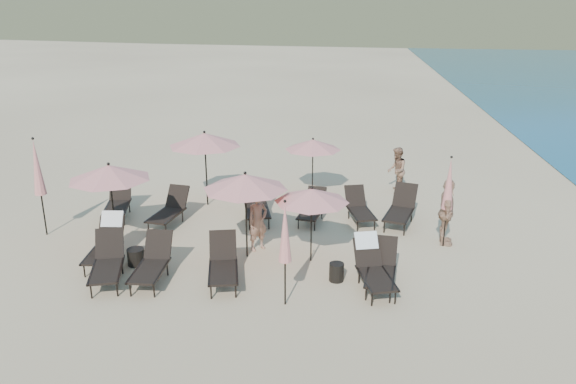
# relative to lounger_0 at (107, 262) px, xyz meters

# --- Properties ---
(ground) EXTENTS (800.00, 800.00, 0.00)m
(ground) POSITION_rel_lounger_0_xyz_m (3.87, 0.26, -0.48)
(ground) COLOR #D6BA8C
(ground) RESTS_ON ground
(lounger_0) EXTENTS (1.15, 1.92, 1.03)m
(lounger_0) POSITION_rel_lounger_0_xyz_m (0.00, 0.00, 0.00)
(lounger_0) COLOR black
(lounger_0) RESTS_ON ground
(lounger_1) EXTENTS (0.80, 1.84, 1.11)m
(lounger_1) POSITION_rel_lounger_0_xyz_m (-0.46, 1.01, 0.05)
(lounger_1) COLOR black
(lounger_1) RESTS_ON ground
(lounger_2) EXTENTS (0.71, 1.76, 1.00)m
(lounger_2) POSITION_rel_lounger_0_xyz_m (1.05, 0.11, -0.02)
(lounger_2) COLOR black
(lounger_2) RESTS_ON ground
(lounger_3) EXTENTS (1.02, 1.86, 1.01)m
(lounger_3) POSITION_rel_lounger_0_xyz_m (2.74, 0.24, -0.01)
(lounger_3) COLOR black
(lounger_3) RESTS_ON ground
(lounger_4) EXTENTS (0.85, 1.75, 0.97)m
(lounger_4) POSITION_rel_lounger_0_xyz_m (6.45, 0.43, -0.03)
(lounger_4) COLOR black
(lounger_4) RESTS_ON ground
(lounger_5) EXTENTS (1.05, 1.85, 1.09)m
(lounger_5) POSITION_rel_lounger_0_xyz_m (6.24, 0.37, 0.04)
(lounger_5) COLOR black
(lounger_5) RESTS_ON ground
(lounger_6) EXTENTS (1.05, 1.88, 1.02)m
(lounger_6) POSITION_rel_lounger_0_xyz_m (-1.42, 4.14, -0.01)
(lounger_6) COLOR black
(lounger_6) RESTS_ON ground
(lounger_7) EXTENTS (0.94, 1.83, 1.01)m
(lounger_7) POSITION_rel_lounger_0_xyz_m (0.37, 3.64, -0.01)
(lounger_7) COLOR black
(lounger_7) RESTS_ON ground
(lounger_8) EXTENTS (1.11, 1.92, 1.04)m
(lounger_8) POSITION_rel_lounger_0_xyz_m (2.89, 4.30, 0.00)
(lounger_8) COLOR black
(lounger_8) RESTS_ON ground
(lounger_9) EXTENTS (0.85, 1.64, 0.90)m
(lounger_9) POSITION_rel_lounger_0_xyz_m (4.59, 4.33, -0.06)
(lounger_9) COLOR black
(lounger_9) RESTS_ON ground
(lounger_10) EXTENTS (1.01, 1.74, 0.94)m
(lounger_10) POSITION_rel_lounger_0_xyz_m (6.00, 4.46, -0.04)
(lounger_10) COLOR black
(lounger_10) RESTS_ON ground
(lounger_11) EXTENTS (1.18, 1.96, 1.06)m
(lounger_11) POSITION_rel_lounger_0_xyz_m (7.22, 4.39, 0.01)
(lounger_11) COLOR black
(lounger_11) RESTS_ON ground
(umbrella_open_0) EXTENTS (2.17, 2.17, 2.33)m
(umbrella_open_0) POSITION_rel_lounger_0_xyz_m (-0.65, 2.04, 1.58)
(umbrella_open_0) COLOR black
(umbrella_open_0) RESTS_ON ground
(umbrella_open_1) EXTENTS (2.16, 2.16, 2.32)m
(umbrella_open_1) POSITION_rel_lounger_0_xyz_m (3.06, 1.65, 1.57)
(umbrella_open_1) COLOR black
(umbrella_open_1) RESTS_ON ground
(umbrella_open_2) EXTENTS (1.87, 1.87, 2.02)m
(umbrella_open_2) POSITION_rel_lounger_0_xyz_m (4.73, 1.56, 1.30)
(umbrella_open_2) COLOR black
(umbrella_open_2) RESTS_ON ground
(umbrella_open_3) EXTENTS (2.30, 2.30, 2.48)m
(umbrella_open_3) POSITION_rel_lounger_0_xyz_m (1.08, 5.43, 1.70)
(umbrella_open_3) COLOR black
(umbrella_open_3) RESTS_ON ground
(umbrella_open_4) EXTENTS (1.89, 1.89, 2.04)m
(umbrella_open_4) POSITION_rel_lounger_0_xyz_m (4.44, 6.70, 1.32)
(umbrella_open_4) COLOR black
(umbrella_open_4) RESTS_ON ground
(umbrella_closed_0) EXTENTS (0.29, 0.29, 2.45)m
(umbrella_closed_0) POSITION_rel_lounger_0_xyz_m (4.32, -0.69, 1.22)
(umbrella_closed_0) COLOR black
(umbrella_closed_0) RESTS_ON ground
(umbrella_closed_1) EXTENTS (0.30, 0.30, 2.55)m
(umbrella_closed_1) POSITION_rel_lounger_0_xyz_m (8.26, 2.86, 1.29)
(umbrella_closed_1) COLOR black
(umbrella_closed_1) RESTS_ON ground
(umbrella_closed_2) EXTENTS (0.33, 0.33, 2.86)m
(umbrella_closed_2) POSITION_rel_lounger_0_xyz_m (-2.91, 2.48, 1.50)
(umbrella_closed_2) COLOR black
(umbrella_closed_2) RESTS_ON ground
(side_table_0) EXTENTS (0.43, 0.43, 0.43)m
(side_table_0) POSITION_rel_lounger_0_xyz_m (0.35, 0.87, -0.27)
(side_table_0) COLOR black
(side_table_0) RESTS_ON ground
(side_table_1) EXTENTS (0.35, 0.35, 0.45)m
(side_table_1) POSITION_rel_lounger_0_xyz_m (5.41, 0.54, -0.26)
(side_table_1) COLOR black
(side_table_1) RESTS_ON ground
(beachgoer_a) EXTENTS (0.70, 0.68, 1.61)m
(beachgoer_a) POSITION_rel_lounger_0_xyz_m (3.28, 2.13, 0.32)
(beachgoer_a) COLOR #9E6D55
(beachgoer_a) RESTS_ON ground
(beachgoer_b) EXTENTS (0.65, 0.82, 1.60)m
(beachgoer_b) POSITION_rel_lounger_0_xyz_m (7.31, 7.36, 0.32)
(beachgoer_b) COLOR #94674C
(beachgoer_b) RESTS_ON ground
(beachgoer_c) EXTENTS (0.53, 1.12, 1.85)m
(beachgoer_c) POSITION_rel_lounger_0_xyz_m (8.30, 3.02, 0.44)
(beachgoer_c) COLOR tan
(beachgoer_c) RESTS_ON ground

